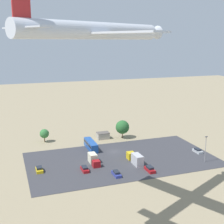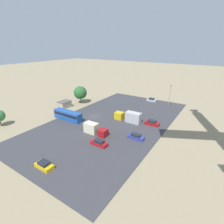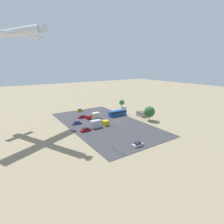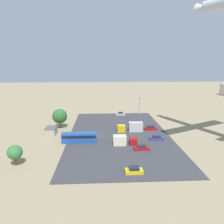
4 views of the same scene
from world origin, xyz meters
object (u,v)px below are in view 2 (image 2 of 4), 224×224
object	(u,v)px
parked_car_0	(136,137)
parked_car_4	(152,100)
shed_building	(64,104)
parked_car_3	(152,123)
parked_car_1	(44,165)
bus	(68,115)
parked_truck_0	(129,117)
parked_truck_1	(94,129)
parked_car_2	(99,143)

from	to	relation	value
parked_car_0	parked_car_4	xyz separation A→B (m)	(-34.23, -8.78, 0.00)
shed_building	parked_car_3	world-z (taller)	shed_building
shed_building	parked_car_1	distance (m)	37.77
bus	parked_car_3	distance (m)	27.95
shed_building	parked_car_3	xyz separation A→B (m)	(-3.55, 35.92, -0.60)
parked_truck_0	parked_truck_1	bearing A→B (deg)	161.62
parked_car_2	parked_truck_0	bearing A→B (deg)	-178.32
parked_car_1	parked_truck_1	world-z (taller)	parked_truck_1
parked_car_0	parked_truck_0	size ratio (longest dim) A/B	0.49
parked_car_3	parked_car_4	bearing A→B (deg)	21.39
parked_truck_1	parked_car_3	bearing A→B (deg)	141.25
parked_car_1	parked_truck_0	world-z (taller)	parked_truck_0
parked_car_0	parked_truck_1	xyz separation A→B (m)	(3.79, -11.24, 0.77)
parked_car_1	parked_truck_0	bearing A→B (deg)	-6.93
bus	parked_truck_1	bearing A→B (deg)	78.04
shed_building	parked_truck_0	bearing A→B (deg)	93.96
parked_car_0	shed_building	bearing A→B (deg)	-101.45
shed_building	parked_car_4	world-z (taller)	shed_building
shed_building	parked_car_4	distance (m)	38.02
bus	parked_car_3	size ratio (longest dim) A/B	2.34
parked_truck_1	shed_building	bearing A→B (deg)	-114.36
parked_car_2	parked_truck_0	world-z (taller)	parked_truck_0
shed_building	parked_car_3	distance (m)	36.10
shed_building	parked_car_3	size ratio (longest dim) A/B	1.08
parked_truck_0	parked_car_1	bearing A→B (deg)	173.07
parked_truck_0	bus	bearing A→B (deg)	119.11
shed_building	parked_truck_1	distance (m)	26.62
bus	parked_car_2	xyz separation A→B (m)	(7.14, 18.55, -1.05)
parked_truck_1	parked_car_1	bearing A→B (deg)	2.00
parked_car_0	parked_car_1	bearing A→B (deg)	-26.61
parked_car_0	parked_car_4	size ratio (longest dim) A/B	1.07
parked_car_1	parked_car_4	size ratio (longest dim) A/B	0.97
parked_car_0	parked_car_3	world-z (taller)	parked_car_3
shed_building	bus	bearing A→B (deg)	52.50
parked_truck_1	parked_car_4	bearing A→B (deg)	176.29
bus	parked_car_4	bearing A→B (deg)	155.23
parked_car_0	parked_truck_1	size ratio (longest dim) A/B	0.62
parked_car_1	parked_truck_1	size ratio (longest dim) A/B	0.56
shed_building	parked_truck_0	size ratio (longest dim) A/B	0.55
parked_car_0	parked_car_3	size ratio (longest dim) A/B	0.97
parked_car_0	parked_truck_0	world-z (taller)	parked_truck_0
parked_truck_0	parked_car_3	bearing A→B (deg)	-77.91
bus	parked_car_2	size ratio (longest dim) A/B	2.40
shed_building	parked_car_0	size ratio (longest dim) A/B	1.11
bus	parked_car_1	size ratio (longest dim) A/B	2.66
parked_car_0	parked_truck_1	bearing A→B (deg)	-71.39
parked_car_3	shed_building	bearing A→B (deg)	95.65
parked_car_1	parked_car_4	world-z (taller)	parked_car_1
parked_truck_1	parked_truck_0	bearing A→B (deg)	161.62
parked_truck_0	parked_car_0	bearing A→B (deg)	-142.89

